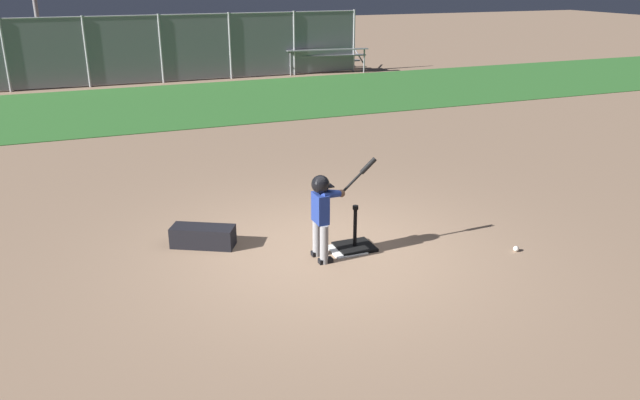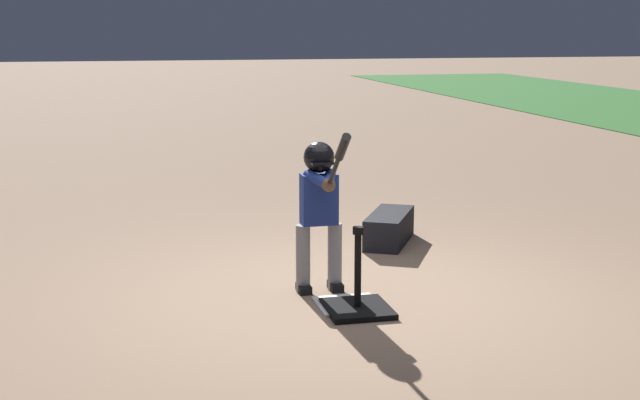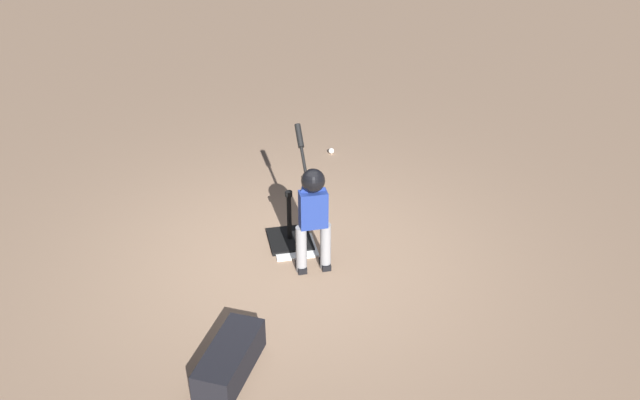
# 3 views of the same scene
# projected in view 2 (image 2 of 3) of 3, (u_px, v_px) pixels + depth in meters

# --- Properties ---
(ground_plane) EXTENTS (90.00, 90.00, 0.00)m
(ground_plane) POSITION_uv_depth(u_px,v_px,m) (348.00, 296.00, 6.59)
(ground_plane) COLOR #93755B
(home_plate) EXTENTS (0.44, 0.44, 0.02)m
(home_plate) POSITION_uv_depth(u_px,v_px,m) (348.00, 305.00, 6.35)
(home_plate) COLOR white
(home_plate) RESTS_ON ground_plane
(batting_tee) EXTENTS (0.49, 0.45, 0.61)m
(batting_tee) POSITION_uv_depth(u_px,v_px,m) (358.00, 302.00, 6.22)
(batting_tee) COLOR black
(batting_tee) RESTS_ON ground_plane
(batter_child) EXTENTS (0.88, 0.35, 1.28)m
(batter_child) POSITION_uv_depth(u_px,v_px,m) (320.00, 198.00, 6.55)
(batter_child) COLOR gray
(batter_child) RESTS_ON ground_plane
(equipment_bag) EXTENTS (0.89, 0.68, 0.28)m
(equipment_bag) POSITION_uv_depth(u_px,v_px,m) (389.00, 228.00, 8.17)
(equipment_bag) COLOR black
(equipment_bag) RESTS_ON ground_plane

